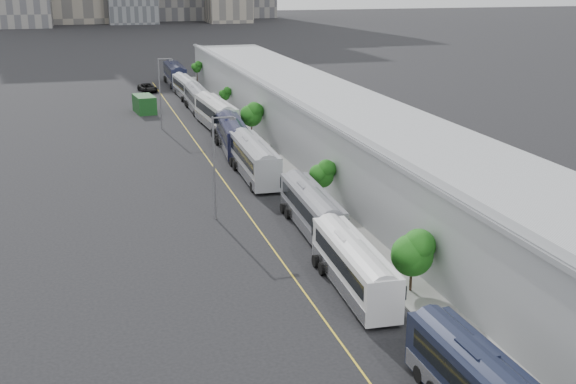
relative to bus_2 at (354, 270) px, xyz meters
name	(u,v)px	position (x,y,z in m)	size (l,w,h in m)	color
sidewalk	(347,194)	(7.25, 20.64, -1.42)	(10.00, 170.00, 0.12)	gray
lane_line	(240,204)	(-3.25, 20.64, -1.47)	(0.12, 160.00, 0.02)	gold
depot	(387,157)	(11.24, 20.64, 2.03)	(12.45, 160.40, 7.20)	gray
bus_2	(354,270)	(0.00, 0.00, 0.00)	(2.96, 12.12, 3.51)	white
bus_3	(311,212)	(0.99, 12.35, 0.01)	(2.92, 12.19, 3.54)	slate
bus_4	(254,162)	(0.05, 28.91, 0.19)	(3.06, 13.61, 3.96)	#9899A1
bus_5	(233,138)	(0.35, 41.34, 0.13)	(3.75, 13.21, 3.81)	black
bus_6	(216,116)	(0.77, 54.62, 0.25)	(3.58, 14.15, 4.10)	silver
bus_7	(198,101)	(0.47, 68.26, 0.06)	(2.80, 12.55, 3.66)	gray
bus_8	(185,89)	(0.47, 81.62, 0.02)	(2.87, 12.24, 3.56)	silver
bus_9	(175,76)	(0.62, 96.35, 0.25)	(3.10, 14.05, 4.10)	black
tree_1	(412,249)	(3.62, -1.23, 1.57)	(2.83, 2.83, 4.48)	black
tree_2	(322,173)	(3.96, 18.54, 1.53)	(2.18, 2.18, 4.12)	black
tree_3	(251,113)	(3.70, 45.67, 2.16)	(2.70, 2.70, 5.01)	black
tree_4	(225,94)	(4.32, 65.95, 1.31)	(1.46, 1.46, 3.56)	black
tree_5	(197,67)	(4.25, 92.51, 2.18)	(1.61, 1.61, 4.52)	black
street_lamp_near	(216,161)	(-6.02, 17.11, 3.70)	(2.04, 0.22, 8.99)	#59595E
street_lamp_far	(161,89)	(-6.29, 56.29, 4.00)	(2.04, 0.22, 9.57)	#59595E
shipping_container	(144,104)	(-7.59, 69.09, -0.16)	(2.69, 5.51, 2.63)	#123C16
suv	(148,88)	(-5.24, 89.31, -0.74)	(2.48, 5.37, 1.49)	black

